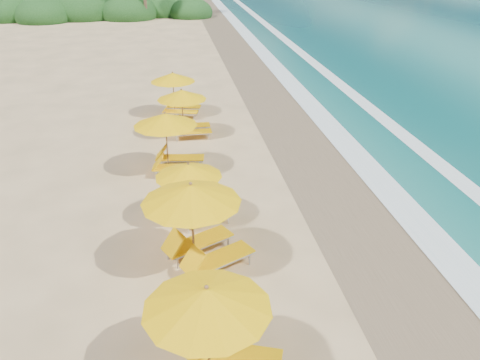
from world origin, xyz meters
TOP-DOWN VIEW (x-y plane):
  - ground at (0.00, 0.00)m, footprint 160.00×160.00m
  - wet_sand at (4.00, 0.00)m, footprint 4.00×160.00m
  - surf_foam at (6.70, 0.00)m, footprint 4.00×160.00m
  - station_1 at (-1.44, -6.83)m, footprint 3.21×3.15m
  - station_2 at (-1.50, -2.71)m, footprint 3.52×3.52m
  - station_3 at (-1.49, -0.33)m, footprint 2.65×2.59m
  - station_4 at (-2.09, 3.51)m, footprint 2.84×2.69m
  - station_5 at (-1.36, 7.26)m, footprint 2.40×2.21m
  - station_6 at (-1.67, 10.24)m, footprint 2.77×2.67m
  - treeline at (-9.94, 45.51)m, footprint 25.80×8.80m

SIDE VIEW (x-z plane):
  - ground at x=0.00m, z-range 0.00..0.00m
  - wet_sand at x=4.00m, z-range 0.00..0.01m
  - surf_foam at x=6.70m, z-range 0.02..0.03m
  - treeline at x=-9.94m, z-range -3.87..5.86m
  - station_3 at x=-1.49m, z-range 0.13..2.22m
  - station_5 at x=-1.36m, z-range 0.13..2.37m
  - station_6 at x=-1.67m, z-range 0.14..2.40m
  - station_4 at x=-2.09m, z-range 0.15..2.58m
  - station_1 at x=-1.44m, z-range 0.15..2.66m
  - station_2 at x=-1.50m, z-range 0.16..2.81m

